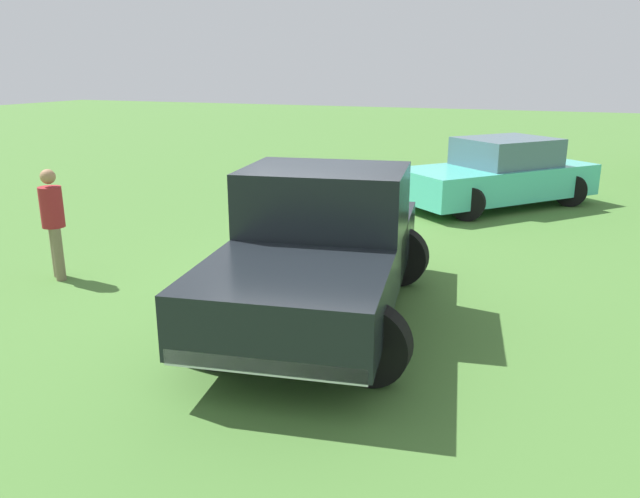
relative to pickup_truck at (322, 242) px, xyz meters
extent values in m
plane|color=#477533|center=(-0.53, 0.48, -0.96)|extent=(80.00, 80.00, 0.00)
cylinder|color=black|center=(1.07, -1.45, -0.54)|extent=(0.83, 0.22, 0.83)
cylinder|color=black|center=(-0.54, -1.71, -0.54)|extent=(0.83, 0.22, 0.83)
cylinder|color=black|center=(0.58, 1.48, -0.54)|extent=(0.83, 0.22, 0.83)
cylinder|color=black|center=(-1.03, 1.21, -0.54)|extent=(0.83, 0.22, 0.83)
cube|color=black|center=(0.25, -1.49, -0.20)|extent=(2.21, 2.15, 0.64)
cube|color=black|center=(-0.03, 0.16, 0.18)|extent=(2.15, 1.78, 1.40)
cube|color=slate|center=(-0.03, 0.16, 0.62)|extent=(1.96, 1.54, 0.48)
cube|color=black|center=(-0.18, 1.07, -0.22)|extent=(2.27, 2.51, 0.60)
cube|color=silver|center=(0.39, -2.34, -0.46)|extent=(1.85, 0.42, 0.16)
cylinder|color=black|center=(0.87, 5.73, -0.60)|extent=(0.71, 0.20, 0.71)
cylinder|color=black|center=(-0.31, 6.73, -0.60)|extent=(0.71, 0.20, 0.71)
cylinder|color=black|center=(2.77, 7.96, -0.60)|extent=(0.71, 0.20, 0.71)
cylinder|color=black|center=(1.59, 8.97, -0.60)|extent=(0.71, 0.20, 0.71)
cube|color=#4CC6B2|center=(1.23, 7.35, -0.40)|extent=(4.27, 4.56, 0.68)
cube|color=slate|center=(1.37, 7.52, 0.24)|extent=(2.48, 2.52, 0.60)
cylinder|color=#7A6B51|center=(-4.03, -0.19, -0.57)|extent=(0.14, 0.14, 0.78)
cylinder|color=#7A6B51|center=(-4.19, -0.07, -0.57)|extent=(0.14, 0.14, 0.78)
cylinder|color=maroon|center=(-4.11, -0.13, 0.11)|extent=(0.45, 0.45, 0.59)
sphere|color=#A87A56|center=(-4.11, -0.13, 0.55)|extent=(0.21, 0.21, 0.21)
camera|label=1|loc=(2.68, -6.72, 2.04)|focal=34.80mm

